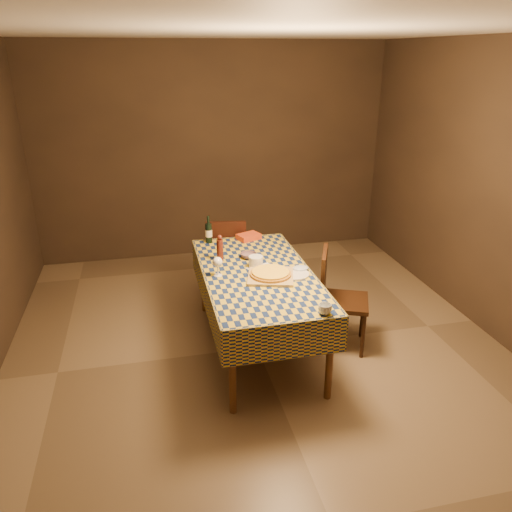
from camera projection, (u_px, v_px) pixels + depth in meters
name	position (u px, v px, depth m)	size (l,w,h in m)	color
room	(257.00, 208.00, 4.13)	(5.00, 5.10, 2.70)	brown
dining_table	(257.00, 280.00, 4.37)	(0.94, 1.84, 0.77)	brown
cutting_board	(271.00, 276.00, 4.23)	(0.38, 0.38, 0.02)	tan
pizza	(271.00, 273.00, 4.22)	(0.45, 0.45, 0.03)	#A56B1B
pepper_mill	(220.00, 249.00, 4.53)	(0.08, 0.08, 0.25)	#4B1911
bowl	(248.00, 256.00, 4.63)	(0.15, 0.15, 0.05)	#644A54
wine_glass	(218.00, 263.00, 4.23)	(0.09, 0.09, 0.17)	white
wine_bottle	(209.00, 233.00, 4.98)	(0.09, 0.09, 0.28)	black
deli_tub	(256.00, 262.00, 4.42)	(0.13, 0.13, 0.11)	silver
takeout_container	(249.00, 237.00, 5.10)	(0.22, 0.15, 0.06)	#C6411A
white_plate	(294.00, 274.00, 4.29)	(0.26, 0.26, 0.01)	silver
tumbler	(325.00, 309.00, 3.63)	(0.10, 0.10, 0.08)	silver
flour_patch	(262.00, 269.00, 4.41)	(0.23, 0.18, 0.00)	silver
flour_bag	(301.00, 268.00, 4.37)	(0.14, 0.11, 0.04)	#A9BDD9
chair_far	(226.00, 254.00, 5.39)	(0.48, 0.49, 0.93)	black
chair_right	(336.00, 294.00, 4.50)	(0.56, 0.55, 0.93)	black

